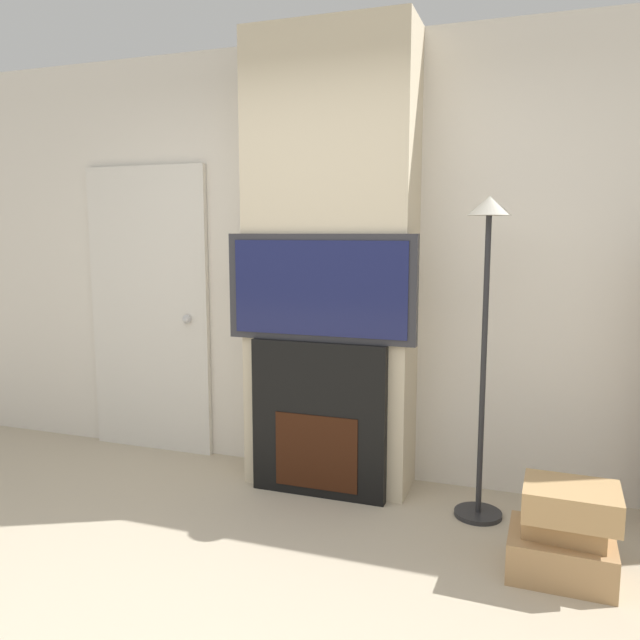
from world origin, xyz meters
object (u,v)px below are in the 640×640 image
Objects in this scene: television at (320,288)px; box_stack at (565,534)px; fireplace at (320,419)px; floor_lamp at (486,301)px.

television is 1.75m from box_stack.
television is at bearing -90.00° from fireplace.
floor_lamp reaches higher than fireplace.
floor_lamp reaches higher than box_stack.
floor_lamp is (0.92, -0.00, 0.73)m from fireplace.
fireplace is 0.53× the size of floor_lamp.
television is 0.92m from floor_lamp.
television is (0.00, -0.00, 0.77)m from fireplace.
fireplace is at bearing 160.07° from box_stack.
fireplace is 0.77m from television.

